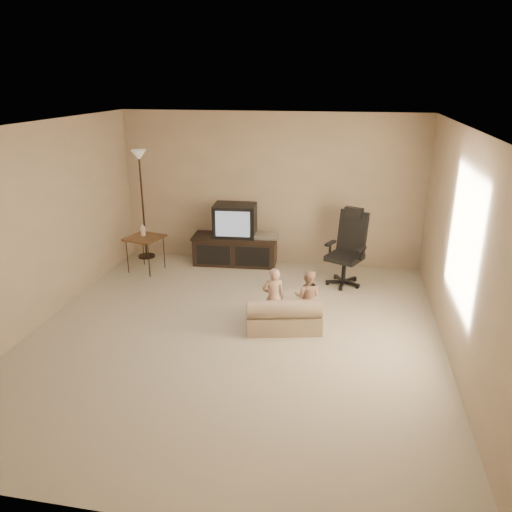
{
  "coord_description": "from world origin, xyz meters",
  "views": [
    {
      "loc": [
        1.28,
        -5.29,
        2.99
      ],
      "look_at": [
        0.17,
        0.6,
        0.84
      ],
      "focal_mm": 35.0,
      "sensor_mm": 36.0,
      "label": 1
    }
  ],
  "objects_px": {
    "side_table": "(145,238)",
    "child_sofa": "(284,317)",
    "toddler_left": "(273,298)",
    "office_chair": "(347,258)",
    "toddler_right": "(308,297)",
    "tv_stand": "(236,239)",
    "floor_lamp": "(141,180)"
  },
  "relations": [
    {
      "from": "tv_stand",
      "to": "floor_lamp",
      "type": "distance_m",
      "value": 1.88
    },
    {
      "from": "office_chair",
      "to": "toddler_left",
      "type": "bearing_deg",
      "value": -93.68
    },
    {
      "from": "toddler_left",
      "to": "toddler_right",
      "type": "xyz_separation_m",
      "value": [
        0.42,
        0.16,
        -0.03
      ]
    },
    {
      "from": "child_sofa",
      "to": "toddler_right",
      "type": "xyz_separation_m",
      "value": [
        0.27,
        0.24,
        0.18
      ]
    },
    {
      "from": "child_sofa",
      "to": "toddler_left",
      "type": "height_order",
      "value": "toddler_left"
    },
    {
      "from": "office_chair",
      "to": "side_table",
      "type": "relative_size",
      "value": 1.49
    },
    {
      "from": "floor_lamp",
      "to": "toddler_right",
      "type": "bearing_deg",
      "value": -33.54
    },
    {
      "from": "tv_stand",
      "to": "toddler_left",
      "type": "bearing_deg",
      "value": -69.01
    },
    {
      "from": "side_table",
      "to": "toddler_left",
      "type": "distance_m",
      "value": 2.81
    },
    {
      "from": "floor_lamp",
      "to": "toddler_left",
      "type": "distance_m",
      "value": 3.52
    },
    {
      "from": "child_sofa",
      "to": "toddler_left",
      "type": "bearing_deg",
      "value": 135.65
    },
    {
      "from": "toddler_right",
      "to": "tv_stand",
      "type": "bearing_deg",
      "value": -49.43
    },
    {
      "from": "floor_lamp",
      "to": "toddler_left",
      "type": "relative_size",
      "value": 2.38
    },
    {
      "from": "office_chair",
      "to": "floor_lamp",
      "type": "distance_m",
      "value": 3.65
    },
    {
      "from": "office_chair",
      "to": "child_sofa",
      "type": "bearing_deg",
      "value": -88.39
    },
    {
      "from": "side_table",
      "to": "toddler_left",
      "type": "bearing_deg",
      "value": -33.36
    },
    {
      "from": "tv_stand",
      "to": "toddler_left",
      "type": "distance_m",
      "value": 2.35
    },
    {
      "from": "office_chair",
      "to": "side_table",
      "type": "xyz_separation_m",
      "value": [
        -3.22,
        -0.05,
        0.14
      ]
    },
    {
      "from": "office_chair",
      "to": "floor_lamp",
      "type": "xyz_separation_m",
      "value": [
        -3.48,
        0.57,
        0.94
      ]
    },
    {
      "from": "toddler_right",
      "to": "toddler_left",
      "type": "bearing_deg",
      "value": 25.93
    },
    {
      "from": "side_table",
      "to": "floor_lamp",
      "type": "distance_m",
      "value": 1.05
    },
    {
      "from": "tv_stand",
      "to": "office_chair",
      "type": "relative_size",
      "value": 1.26
    },
    {
      "from": "office_chair",
      "to": "toddler_right",
      "type": "xyz_separation_m",
      "value": [
        -0.46,
        -1.44,
        -0.06
      ]
    },
    {
      "from": "side_table",
      "to": "child_sofa",
      "type": "xyz_separation_m",
      "value": [
        2.49,
        -1.63,
        -0.38
      ]
    },
    {
      "from": "tv_stand",
      "to": "toddler_right",
      "type": "distance_m",
      "value": 2.42
    },
    {
      "from": "side_table",
      "to": "toddler_left",
      "type": "relative_size",
      "value": 1.0
    },
    {
      "from": "side_table",
      "to": "floor_lamp",
      "type": "bearing_deg",
      "value": 112.86
    },
    {
      "from": "toddler_right",
      "to": "office_chair",
      "type": "bearing_deg",
      "value": -102.39
    },
    {
      "from": "tv_stand",
      "to": "child_sofa",
      "type": "height_order",
      "value": "tv_stand"
    },
    {
      "from": "office_chair",
      "to": "child_sofa",
      "type": "relative_size",
      "value": 1.16
    },
    {
      "from": "office_chair",
      "to": "toddler_right",
      "type": "relative_size",
      "value": 1.6
    },
    {
      "from": "toddler_left",
      "to": "toddler_right",
      "type": "relative_size",
      "value": 1.08
    }
  ]
}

